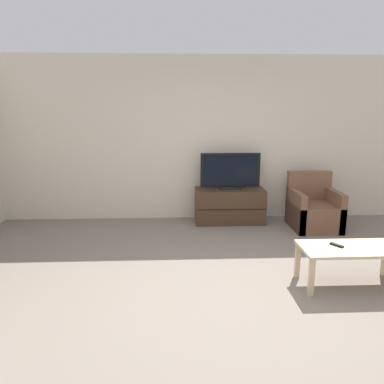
{
  "coord_description": "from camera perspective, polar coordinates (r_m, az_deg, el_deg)",
  "views": [
    {
      "loc": [
        -0.64,
        -3.46,
        1.87
      ],
      "look_at": [
        -0.43,
        1.04,
        0.85
      ],
      "focal_mm": 35.0,
      "sensor_mm": 36.0,
      "label": 1
    }
  ],
  "objects": [
    {
      "name": "coffee_table",
      "position": [
        4.35,
        23.17,
        -8.42
      ],
      "size": [
        1.08,
        0.52,
        0.43
      ],
      "color": "#CCB289",
      "rests_on": "ground"
    },
    {
      "name": "tv",
      "position": [
        6.11,
        5.85,
        3.0
      ],
      "size": [
        0.97,
        0.18,
        0.59
      ],
      "color": "black",
      "rests_on": "tv_stand"
    },
    {
      "name": "wall_back",
      "position": [
        6.32,
        3.21,
        8.04
      ],
      "size": [
        12.0,
        0.06,
        2.7
      ],
      "color": "beige",
      "rests_on": "ground"
    },
    {
      "name": "remote",
      "position": [
        4.3,
        21.19,
        -7.55
      ],
      "size": [
        0.12,
        0.15,
        0.02
      ],
      "rotation": [
        0.0,
        0.0,
        0.58
      ],
      "color": "black",
      "rests_on": "coffee_table"
    },
    {
      "name": "ground_plane",
      "position": [
        3.98,
        7.18,
        -15.37
      ],
      "size": [
        24.0,
        24.0,
        0.0
      ],
      "primitive_type": "plane",
      "color": "slate"
    },
    {
      "name": "tv_stand",
      "position": [
        6.23,
        5.73,
        -2.07
      ],
      "size": [
        1.13,
        0.5,
        0.56
      ],
      "color": "#422D1E",
      "rests_on": "ground"
    },
    {
      "name": "armchair",
      "position": [
        6.22,
        18.0,
        -2.64
      ],
      "size": [
        0.7,
        0.76,
        0.86
      ],
      "color": "brown",
      "rests_on": "ground"
    }
  ]
}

